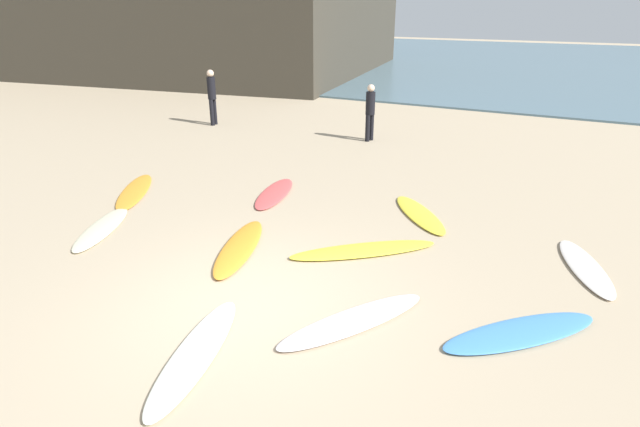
% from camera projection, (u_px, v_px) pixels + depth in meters
% --- Properties ---
extents(ground_plane, '(120.00, 120.00, 0.00)m').
position_uv_depth(ground_plane, '(251.00, 305.00, 7.20)').
color(ground_plane, tan).
extents(ocean_water, '(120.00, 40.00, 0.08)m').
position_uv_depth(ocean_water, '(539.00, 62.00, 36.42)').
color(ocean_water, slate).
rests_on(ocean_water, ground_plane).
extents(surfboard_0, '(1.59, 2.26, 0.08)m').
position_uv_depth(surfboard_0, '(353.00, 321.00, 6.78)').
color(surfboard_0, white).
rests_on(surfboard_0, ground_plane).
extents(surfboard_1, '(1.29, 2.34, 0.09)m').
position_uv_depth(surfboard_1, '(240.00, 247.00, 8.81)').
color(surfboard_1, '#F89F2E').
rests_on(surfboard_1, ground_plane).
extents(surfboard_2, '(1.76, 1.95, 0.07)m').
position_uv_depth(surfboard_2, '(420.00, 214.00, 10.22)').
color(surfboard_2, yellow).
rests_on(surfboard_2, ground_plane).
extents(surfboard_3, '(1.36, 2.10, 0.06)m').
position_uv_depth(surfboard_3, '(102.00, 228.00, 9.58)').
color(surfboard_3, beige).
rests_on(surfboard_3, ground_plane).
extents(surfboard_4, '(1.19, 2.05, 0.07)m').
position_uv_depth(surfboard_4, '(585.00, 267.00, 8.17)').
color(surfboard_4, silver).
rests_on(surfboard_4, ground_plane).
extents(surfboard_5, '(1.10, 2.14, 0.06)m').
position_uv_depth(surfboard_5, '(274.00, 193.00, 11.34)').
color(surfboard_5, '#DD5554').
rests_on(surfboard_5, ground_plane).
extents(surfboard_6, '(1.12, 2.37, 0.08)m').
position_uv_depth(surfboard_6, '(196.00, 353.00, 6.15)').
color(surfboard_6, white).
rests_on(surfboard_6, ground_plane).
extents(surfboard_7, '(1.98, 2.04, 0.07)m').
position_uv_depth(surfboard_7, '(521.00, 333.00, 6.54)').
color(surfboard_7, '#4890E0').
rests_on(surfboard_7, ground_plane).
extents(surfboard_9, '(1.80, 2.33, 0.06)m').
position_uv_depth(surfboard_9, '(135.00, 191.00, 11.46)').
color(surfboard_9, gold).
rests_on(surfboard_9, ground_plane).
extents(surfboard_10, '(2.30, 2.09, 0.07)m').
position_uv_depth(surfboard_10, '(364.00, 250.00, 8.72)').
color(surfboard_10, yellow).
rests_on(surfboard_10, ground_plane).
extents(beachgoer_near, '(0.34, 0.34, 1.70)m').
position_uv_depth(beachgoer_near, '(370.00, 110.00, 15.46)').
color(beachgoer_near, black).
rests_on(beachgoer_near, ground_plane).
extents(beachgoer_mid, '(0.32, 0.34, 1.86)m').
position_uv_depth(beachgoer_mid, '(212.00, 94.00, 17.48)').
color(beachgoer_mid, black).
rests_on(beachgoer_mid, ground_plane).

